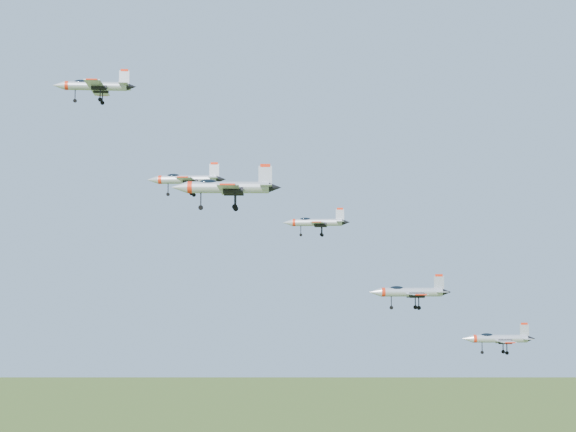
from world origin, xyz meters
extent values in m
cylinder|color=#B3B8C1|center=(-22.97, 8.94, 152.92)|extent=(9.18, 1.86, 1.32)
cone|color=#B3B8C1|center=(-28.43, 9.27, 152.92)|extent=(1.90, 1.42, 1.32)
cone|color=black|center=(-17.71, 8.63, 152.92)|extent=(1.48, 1.20, 1.12)
ellipsoid|color=black|center=(-25.20, 9.07, 153.42)|extent=(2.28, 1.08, 0.84)
cube|color=#B3B8C1|center=(-22.94, 6.10, 152.67)|extent=(2.59, 4.59, 0.14)
cube|color=#B3B8C1|center=(-22.60, 11.76, 152.67)|extent=(2.59, 4.59, 0.14)
cube|color=#B3B8C1|center=(-18.83, 8.69, 154.29)|extent=(1.52, 0.21, 2.13)
cube|color=red|center=(-18.83, 8.69, 155.40)|extent=(1.12, 0.21, 0.35)
cylinder|color=#B3B8C1|center=(-9.32, 3.56, 138.44)|extent=(8.53, 2.84, 1.22)
cone|color=#B3B8C1|center=(-14.30, 4.54, 138.44)|extent=(1.90, 1.53, 1.22)
cone|color=black|center=(-4.53, 2.61, 138.44)|extent=(1.49, 1.27, 1.04)
ellipsoid|color=black|center=(-11.35, 3.96, 138.90)|extent=(2.20, 1.26, 0.78)
cube|color=#B3B8C1|center=(-9.65, 0.94, 138.21)|extent=(2.92, 4.47, 0.13)
cube|color=#B3B8C1|center=(-8.63, 6.10, 138.21)|extent=(2.92, 4.47, 0.13)
cube|color=#B3B8C1|center=(-5.54, 2.81, 139.71)|extent=(1.40, 0.38, 1.97)
cube|color=red|center=(-5.54, 2.81, 140.74)|extent=(1.04, 0.33, 0.33)
cylinder|color=#B3B8C1|center=(-4.56, -13.63, 135.46)|extent=(10.11, 2.60, 1.45)
cone|color=#B3B8C1|center=(-10.53, -12.93, 135.46)|extent=(2.16, 1.67, 1.45)
cone|color=black|center=(1.18, -14.30, 135.46)|extent=(1.69, 1.40, 1.23)
ellipsoid|color=black|center=(-7.00, -13.35, 136.00)|extent=(2.55, 1.32, 0.92)
cube|color=#B3B8C1|center=(-4.71, -16.75, 135.18)|extent=(3.11, 5.16, 0.16)
cube|color=#B3B8C1|center=(-3.98, -10.56, 135.18)|extent=(3.11, 5.16, 0.16)
cube|color=#B3B8C1|center=(-0.03, -14.16, 136.96)|extent=(1.67, 0.33, 2.34)
cube|color=red|center=(-0.03, -14.16, 138.18)|extent=(1.23, 0.30, 0.39)
cylinder|color=#B3B8C1|center=(10.67, 9.82, 132.88)|extent=(7.72, 2.89, 1.11)
cone|color=#B3B8C1|center=(6.20, 10.91, 132.88)|extent=(1.75, 1.44, 1.11)
cone|color=black|center=(14.98, 8.77, 132.88)|extent=(1.38, 1.20, 0.94)
ellipsoid|color=black|center=(8.85, 10.27, 133.30)|extent=(2.01, 1.22, 0.70)
cube|color=#B3B8C1|center=(10.27, 7.46, 132.67)|extent=(2.79, 4.11, 0.12)
cube|color=#B3B8C1|center=(11.40, 12.10, 132.67)|extent=(2.79, 4.11, 0.12)
cube|color=#B3B8C1|center=(14.06, 8.99, 134.03)|extent=(1.27, 0.40, 1.79)
cube|color=red|center=(14.06, 8.99, 134.97)|extent=(0.94, 0.34, 0.30)
cylinder|color=#B3B8C1|center=(18.47, -13.85, 122.59)|extent=(7.77, 1.64, 1.11)
cone|color=#B3B8C1|center=(13.85, -13.54, 122.59)|extent=(1.61, 1.22, 1.11)
cone|color=black|center=(22.92, -14.15, 122.59)|extent=(1.26, 1.03, 0.95)
ellipsoid|color=black|center=(16.59, -13.72, 123.01)|extent=(1.94, 0.93, 0.71)
cube|color=#B3B8C1|center=(18.48, -16.26, 122.37)|extent=(2.22, 3.90, 0.12)
cube|color=#B3B8C1|center=(18.80, -11.47, 122.37)|extent=(2.22, 3.90, 0.12)
cube|color=#B3B8C1|center=(21.98, -14.09, 123.74)|extent=(1.29, 0.19, 1.80)
cube|color=red|center=(21.98, -14.09, 124.69)|extent=(0.95, 0.18, 0.30)
cylinder|color=#B3B8C1|center=(35.40, -0.76, 115.65)|extent=(7.89, 2.06, 1.13)
cone|color=#B3B8C1|center=(30.75, -0.20, 115.65)|extent=(1.69, 1.31, 1.13)
cone|color=black|center=(39.89, -1.30, 115.65)|extent=(1.32, 1.10, 0.96)
ellipsoid|color=black|center=(33.51, -0.53, 116.07)|extent=(1.99, 1.03, 0.72)
cube|color=#B3B8C1|center=(35.29, -3.19, 115.43)|extent=(2.44, 4.03, 0.12)
cube|color=#B3B8C1|center=(35.87, 1.63, 115.43)|extent=(2.44, 4.03, 0.12)
cube|color=#B3B8C1|center=(38.94, -1.19, 116.82)|extent=(1.31, 0.26, 1.82)
cube|color=red|center=(38.94, -1.19, 117.78)|extent=(0.96, 0.24, 0.30)
camera|label=1|loc=(-10.63, -111.52, 124.42)|focal=50.00mm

